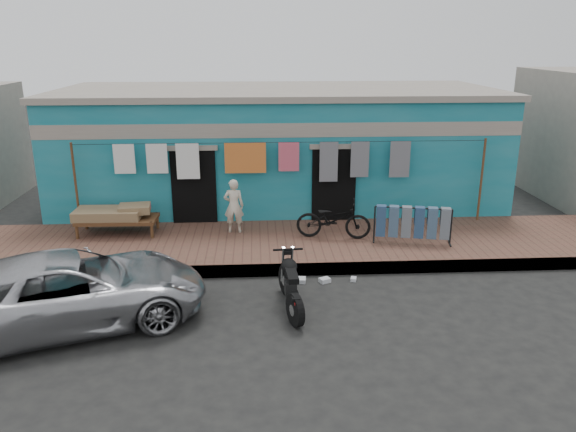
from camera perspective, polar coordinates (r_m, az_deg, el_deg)
The scene contains 14 objects.
ground at distance 10.29m, azimuth 0.66°, elevation -9.50°, with size 80.00×80.00×0.00m, color black.
sidewalk at distance 12.98m, azimuth -0.26°, elevation -2.99°, with size 28.00×3.00×0.25m, color brown.
curb at distance 11.64m, azimuth 0.13°, elevation -5.49°, with size 28.00×0.10×0.25m, color gray.
building at distance 16.41m, azimuth -1.03°, elevation 7.04°, with size 12.20×5.20×3.36m.
clothesline at distance 13.70m, azimuth -2.08°, elevation 5.39°, with size 10.06×0.06×2.10m.
car at distance 10.22m, azimuth -21.23°, elevation -6.95°, with size 2.09×4.61×1.30m, color #B6B6BB.
seated_person at distance 13.36m, azimuth -5.53°, elevation 1.03°, with size 0.47×0.31×1.30m, color beige.
bicycle at distance 12.97m, azimuth 4.65°, elevation 0.09°, with size 0.60×1.70×1.10m, color black.
motorcycle at distance 10.10m, azimuth 0.28°, elevation -6.87°, with size 0.64×1.59×1.01m, color black, non-canonical shape.
charpoy at distance 13.88m, azimuth -16.92°, elevation -0.41°, with size 1.97×0.97×0.66m, color brown, non-canonical shape.
jeans_rack at distance 13.00m, azimuth 12.53°, elevation -0.79°, with size 1.83×0.72×0.86m, color black, non-canonical shape.
litter_a at distance 11.38m, azimuth 3.75°, elevation -6.53°, with size 0.20×0.16×0.09m, color silver.
litter_b at distance 11.50m, azimuth 6.67°, elevation -6.39°, with size 0.15×0.11×0.07m, color silver.
litter_c at distance 11.36m, azimuth 1.37°, elevation -6.53°, with size 0.21×0.17×0.09m, color silver.
Camera 1 is at (-0.65, -9.14, 4.68)m, focal length 35.00 mm.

